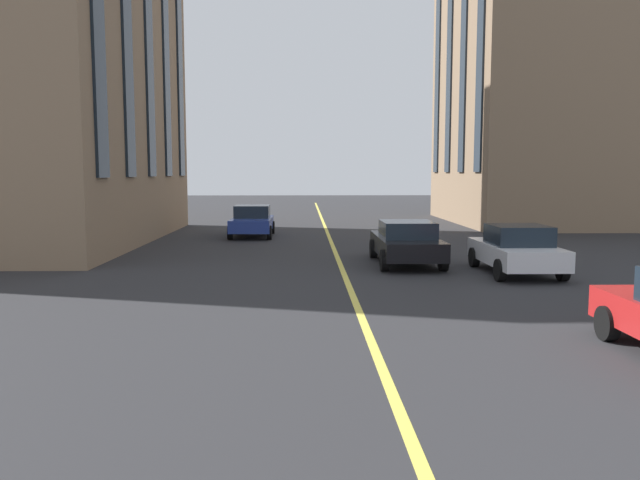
# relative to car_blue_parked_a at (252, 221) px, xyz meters

# --- Properties ---
(lane_centre_line) EXTENTS (80.00, 0.16, 0.01)m
(lane_centre_line) POSITION_rel_car_blue_parked_a_xyz_m (-8.25, -3.46, -0.70)
(lane_centre_line) COLOR #D8C64C
(lane_centre_line) RESTS_ON ground_plane
(car_blue_parked_a) EXTENTS (3.90, 1.89, 1.40)m
(car_blue_parked_a) POSITION_rel_car_blue_parked_a_xyz_m (0.00, 0.00, 0.00)
(car_blue_parked_a) COLOR navy
(car_blue_parked_a) RESTS_ON ground_plane
(car_white_parked_b) EXTENTS (3.90, 1.89, 1.40)m
(car_white_parked_b) POSITION_rel_car_blue_parked_a_xyz_m (-10.80, -8.36, 0.00)
(car_white_parked_b) COLOR silver
(car_white_parked_b) RESTS_ON ground_plane
(car_black_oncoming) EXTENTS (4.40, 1.95, 1.37)m
(car_black_oncoming) POSITION_rel_car_blue_parked_a_xyz_m (-8.84, -5.54, 0.00)
(car_black_oncoming) COLOR black
(car_black_oncoming) RESTS_ON ground_plane
(building_right_near) EXTENTS (13.19, 13.20, 20.70)m
(building_right_near) POSITION_rel_car_blue_parked_a_xyz_m (7.66, -17.50, 9.65)
(building_right_near) COLOR #846B51
(building_right_near) RESTS_ON ground_plane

